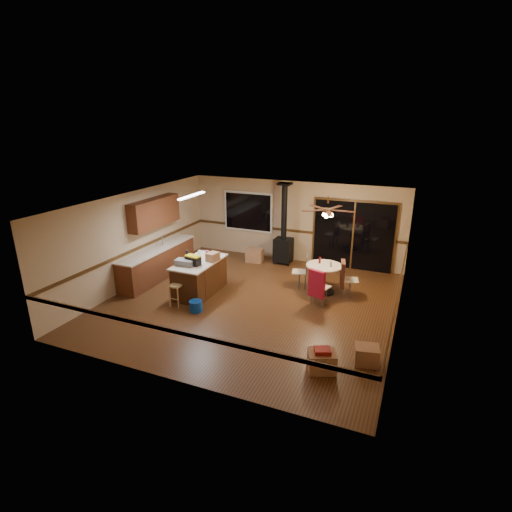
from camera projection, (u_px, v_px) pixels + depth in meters
The scene contains 35 objects.
floor at pixel (251, 302), 10.22m from camera, with size 7.00×7.00×0.00m, color #4C2B15.
ceiling at pixel (251, 202), 9.37m from camera, with size 7.00×7.00×0.00m, color silver.
wall_back at pixel (294, 222), 12.85m from camera, with size 7.00×7.00×0.00m, color tan.
wall_front at pixel (169, 315), 6.75m from camera, with size 7.00×7.00×0.00m, color tan.
wall_left at pixel (136, 238), 11.07m from camera, with size 7.00×7.00×0.00m, color tan.
wall_right at pixel (401, 274), 8.52m from camera, with size 7.00×7.00×0.00m, color tan.
chair_rail at pixel (251, 265), 9.90m from camera, with size 7.00×7.00×0.08m, color #442911, non-canonical shape.
window at pixel (248, 212), 13.32m from camera, with size 1.72×0.10×1.32m, color black.
sliding_door at pixel (353, 236), 12.19m from camera, with size 2.52×0.10×2.10m, color black.
lower_cabinets at pixel (158, 263), 11.69m from camera, with size 0.60×3.00×0.86m, color #5E2D17.
countertop at pixel (157, 249), 11.54m from camera, with size 0.64×3.04×0.04m, color beige.
upper_cabinets at pixel (154, 212), 11.42m from camera, with size 0.35×2.00×0.80m, color #5E2D17.
kitchen_island at pixel (200, 277), 10.62m from camera, with size 0.88×1.68×0.90m.
wood_stove at pixel (283, 242), 12.72m from camera, with size 0.55×0.50×2.52m.
ceiling_fan at pixel (327, 212), 10.07m from camera, with size 0.24×0.24×0.55m.
fluorescent_strip at pixel (192, 196), 10.30m from camera, with size 0.10×1.20×0.04m, color white.
toolbox_grey at pixel (185, 262), 10.16m from camera, with size 0.49×0.27×0.15m, color slate.
toolbox_black at pixel (193, 261), 10.20m from camera, with size 0.39×0.21×0.22m, color black.
toolbox_yellow_lid at pixel (193, 256), 10.15m from camera, with size 0.40×0.21×0.03m, color gold.
box_on_island at pixel (213, 257), 10.48m from camera, with size 0.24×0.33×0.22m, color #956342.
bottle_dark at pixel (187, 255), 10.51m from camera, with size 0.08×0.08×0.27m, color black.
bottle_pink at pixel (207, 255), 10.62m from camera, with size 0.07×0.07×0.23m, color #D84C8C.
bottle_white at pixel (199, 253), 10.86m from camera, with size 0.05×0.05×0.16m, color white.
bar_stool at pixel (177, 295), 9.95m from camera, with size 0.31×0.31×0.56m, color tan.
blue_bucket at pixel (196, 306), 9.70m from camera, with size 0.32×0.32×0.27m, color #0C3EA8.
dining_table at pixel (324, 274), 10.62m from camera, with size 0.96×0.96×0.78m.
glass_red at pixel (320, 260), 10.65m from camera, with size 0.06×0.06×0.17m, color #590C14.
glass_cream at pixel (331, 264), 10.41m from camera, with size 0.07×0.07×0.15m, color beige.
chair_left at pixel (304, 267), 10.93m from camera, with size 0.49×0.48×0.51m.
chair_near at pixel (317, 284), 9.82m from camera, with size 0.54×0.57×0.70m.
chair_right at pixel (344, 274), 10.42m from camera, with size 0.54×0.51×0.70m.
box_under_window at pixel (255, 255), 13.05m from camera, with size 0.53×0.43×0.43m, color #956342.
box_corner_a at pixel (322, 361), 7.39m from camera, with size 0.50×0.42×0.38m, color #956342.
box_corner_b at pixel (367, 355), 7.61m from camera, with size 0.44×0.38×0.36m, color #956342.
box_small_red at pixel (322, 351), 7.32m from camera, with size 0.29×0.25×0.08m, color maroon.
Camera 1 is at (3.69, -8.51, 4.46)m, focal length 28.00 mm.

